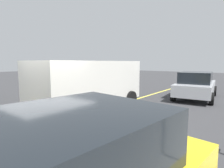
# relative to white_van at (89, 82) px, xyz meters

# --- Properties ---
(ground_plane) EXTENTS (80.00, 80.00, 0.00)m
(ground_plane) POSITION_rel_white_van_xyz_m (-2.36, -0.31, -1.27)
(ground_plane) COLOR #38383A
(lane_marking_centre) EXTENTS (28.00, 0.16, 0.01)m
(lane_marking_centre) POSITION_rel_white_van_xyz_m (0.64, -0.31, -1.26)
(lane_marking_centre) COLOR #E0D14C
(white_van) EXTENTS (5.20, 2.27, 2.20)m
(white_van) POSITION_rel_white_van_xyz_m (0.00, 0.00, 0.00)
(white_van) COLOR silver
(white_van) RESTS_ON ground_plane
(car_silver_mid_road) EXTENTS (4.55, 2.51, 1.58)m
(car_silver_mid_road) POSITION_rel_white_van_xyz_m (5.89, -2.92, -0.47)
(car_silver_mid_road) COLOR #B7BABF
(car_silver_mid_road) RESTS_ON ground_plane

